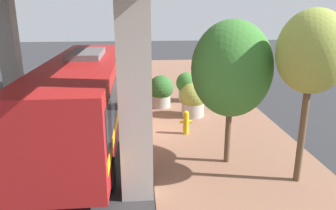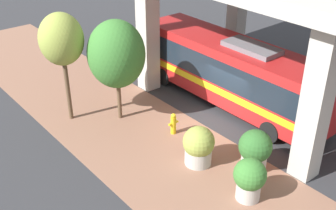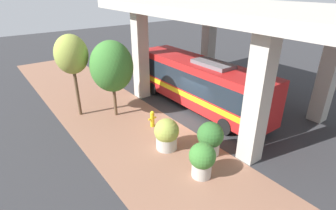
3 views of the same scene
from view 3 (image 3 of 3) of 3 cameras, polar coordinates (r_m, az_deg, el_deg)
The scene contains 10 objects.
ground_plane at distance 16.76m, azimuth 2.15°, elevation -3.79°, with size 80.00×80.00×0.00m, color #2D2D30.
sidewalk_strip at distance 15.30m, azimuth -6.70°, elevation -7.00°, with size 6.00×40.00×0.02m.
overpass at distance 17.60m, azimuth 13.21°, elevation 17.92°, with size 9.40×18.17×6.97m.
bus at distance 18.12m, azimuth 6.90°, elevation 5.06°, with size 2.78×11.09×3.57m.
fire_hydrant at distance 16.06m, azimuth -3.43°, elevation -3.02°, with size 0.53×0.25×1.06m.
planter_front at distance 12.06m, azimuth 7.45°, elevation -11.63°, with size 1.22×1.22×1.72m.
planter_middle at distance 13.60m, azimuth 9.16°, elevation -7.08°, with size 1.36×1.36×1.78m.
planter_back at distance 13.85m, azimuth -0.29°, elevation -6.36°, with size 1.32×1.32×1.73m.
street_tree_near at distance 16.77m, azimuth -12.16°, elevation 8.19°, with size 2.68×2.68×4.99m.
street_tree_far at distance 17.31m, azimuth -20.29°, elevation 10.20°, with size 2.03×2.03×5.34m.
Camera 3 is at (-9.30, -11.35, 8.09)m, focal length 28.00 mm.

